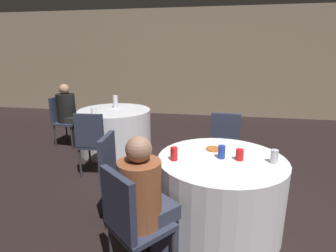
% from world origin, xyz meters
% --- Properties ---
extents(ground_plane, '(16.00, 16.00, 0.00)m').
position_xyz_m(ground_plane, '(0.00, 0.00, 0.00)').
color(ground_plane, black).
extents(wall_back, '(16.00, 0.06, 2.80)m').
position_xyz_m(wall_back, '(0.00, 4.82, 1.40)').
color(wall_back, gray).
rests_on(wall_back, ground_plane).
extents(table_near, '(1.19, 1.19, 0.73)m').
position_xyz_m(table_near, '(-0.15, -0.08, 0.36)').
color(table_near, silver).
rests_on(table_near, ground_plane).
extents(table_far, '(1.24, 1.24, 0.73)m').
position_xyz_m(table_far, '(-1.93, 1.78, 0.36)').
color(table_far, silver).
rests_on(table_far, ground_plane).
extents(chair_near_southwest, '(0.56, 0.56, 0.91)m').
position_xyz_m(chair_near_southwest, '(-0.80, -0.86, 0.55)').
color(chair_near_southwest, '#2D3347').
rests_on(chair_near_southwest, ground_plane).
extents(chair_near_west, '(0.43, 0.43, 0.91)m').
position_xyz_m(chair_near_west, '(-1.16, -0.16, 0.55)').
color(chair_near_west, '#2D3347').
rests_on(chair_near_west, ground_plane).
extents(chair_near_north, '(0.42, 0.43, 0.91)m').
position_xyz_m(chair_near_north, '(-0.09, 0.92, 0.55)').
color(chair_near_north, '#2D3347').
rests_on(chair_near_north, ground_plane).
extents(chair_far_west, '(0.43, 0.43, 0.91)m').
position_xyz_m(chair_far_west, '(-2.96, 1.85, 0.55)').
color(chair_far_west, '#2D3347').
rests_on(chair_far_west, ground_plane).
extents(chair_far_south, '(0.43, 0.43, 0.91)m').
position_xyz_m(chair_far_south, '(-1.85, 0.75, 0.55)').
color(chair_far_south, '#2D3347').
rests_on(chair_far_south, ground_plane).
extents(person_black_shirt, '(0.50, 0.33, 1.15)m').
position_xyz_m(person_black_shirt, '(-2.80, 1.84, 0.58)').
color(person_black_shirt, '#282828').
rests_on(person_black_shirt, ground_plane).
extents(person_floral_shirt, '(0.44, 0.46, 1.13)m').
position_xyz_m(person_floral_shirt, '(-0.69, -0.73, 0.56)').
color(person_floral_shirt, '#33384C').
rests_on(person_floral_shirt, ground_plane).
extents(pizza_plate_near, '(0.23, 0.23, 0.02)m').
position_xyz_m(pizza_plate_near, '(-0.22, 0.11, 0.74)').
color(pizza_plate_near, white).
rests_on(pizza_plate_near, table_near).
extents(soda_can_blue, '(0.07, 0.07, 0.12)m').
position_xyz_m(soda_can_blue, '(-0.16, -0.09, 0.79)').
color(soda_can_blue, '#1E38A5').
rests_on(soda_can_blue, table_near).
extents(soda_can_silver, '(0.07, 0.07, 0.12)m').
position_xyz_m(soda_can_silver, '(0.30, -0.11, 0.79)').
color(soda_can_silver, silver).
rests_on(soda_can_silver, table_near).
extents(soda_can_red, '(0.07, 0.07, 0.12)m').
position_xyz_m(soda_can_red, '(-0.58, -0.21, 0.79)').
color(soda_can_red, red).
rests_on(soda_can_red, table_near).
extents(cup_near, '(0.07, 0.07, 0.10)m').
position_xyz_m(cup_near, '(0.01, -0.10, 0.78)').
color(cup_near, red).
rests_on(cup_near, table_near).
extents(bottle_far, '(0.09, 0.09, 0.22)m').
position_xyz_m(bottle_far, '(-1.97, 1.95, 0.84)').
color(bottle_far, silver).
rests_on(bottle_far, table_far).
extents(cup_far, '(0.08, 0.08, 0.10)m').
position_xyz_m(cup_far, '(-2.12, 1.40, 0.78)').
color(cup_far, white).
rests_on(cup_far, table_far).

